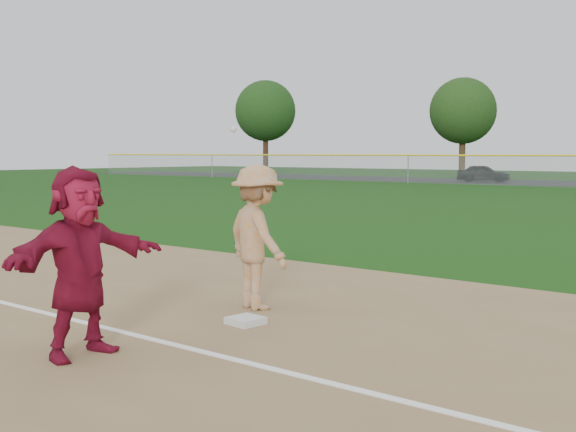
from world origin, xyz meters
The scene contains 8 objects.
ground centered at (0.00, 0.00, 0.00)m, with size 160.00×160.00×0.00m, color #123D0B.
foul_line centered at (0.00, -0.80, 0.03)m, with size 60.00×0.10×0.01m, color white.
first_base centered at (0.18, 0.44, 0.06)m, with size 0.39×0.39×0.09m, color silver.
base_runner centered at (-0.22, -1.70, 1.03)m, with size 1.87×0.59×2.01m, color maroon.
car_left centered at (-16.30, 44.72, 0.66)m, with size 1.54×3.82×1.30m, color black.
first_base_play centered at (-0.32, 1.23, 1.01)m, with size 1.45×1.12×2.49m.
tree_0 centered at (-44.00, 52.00, 6.59)m, with size 6.40×6.40×9.81m.
tree_1 centered at (-22.00, 53.00, 5.83)m, with size 5.80×5.80×8.75m.
Camera 1 is at (6.19, -6.13, 2.16)m, focal length 45.00 mm.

